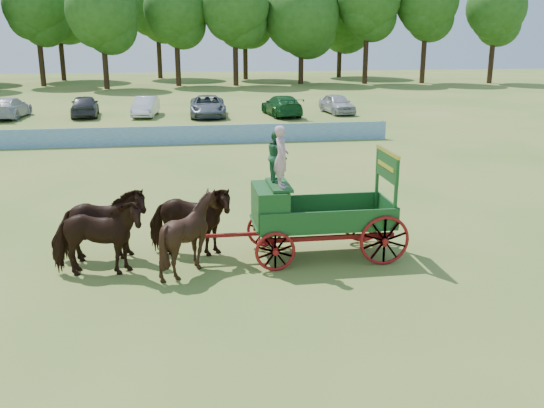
{
  "coord_description": "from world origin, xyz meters",
  "views": [
    {
      "loc": [
        0.02,
        -16.09,
        6.18
      ],
      "look_at": [
        2.58,
        0.71,
        1.3
      ],
      "focal_mm": 40.0,
      "sensor_mm": 36.0,
      "label": 1
    }
  ],
  "objects": [
    {
      "name": "treeline",
      "position": [
        -6.69,
        60.24,
        9.06
      ],
      "size": [
        88.86,
        22.88,
        14.94
      ],
      "color": "#382314",
      "rests_on": "ground"
    },
    {
      "name": "horse_wheel_left",
      "position": [
        0.17,
        -0.84,
        1.03
      ],
      "size": [
        2.08,
        1.9,
        2.07
      ],
      "primitive_type": "imported",
      "rotation": [
        0.0,
        0.0,
        1.7
      ],
      "color": "black",
      "rests_on": "ground"
    },
    {
      "name": "horse_wheel_right",
      "position": [
        0.17,
        0.26,
        1.03
      ],
      "size": [
        2.63,
        1.62,
        2.07
      ],
      "primitive_type": "imported",
      "rotation": [
        0.0,
        0.0,
        1.35
      ],
      "color": "black",
      "rests_on": "ground"
    },
    {
      "name": "ground",
      "position": [
        0.0,
        0.0,
        0.0
      ],
      "size": [
        160.0,
        160.0,
        0.0
      ],
      "primitive_type": "plane",
      "color": "#988E44",
      "rests_on": "ground"
    },
    {
      "name": "sponsor_banner",
      "position": [
        -1.0,
        18.0,
        0.53
      ],
      "size": [
        26.0,
        0.08,
        1.05
      ],
      "primitive_type": "cube",
      "color": "#1D5F9F",
      "rests_on": "ground"
    },
    {
      "name": "parked_cars",
      "position": [
        -6.43,
        29.74,
        0.76
      ],
      "size": [
        40.16,
        7.15,
        1.62
      ],
      "color": "silver",
      "rests_on": "ground"
    },
    {
      "name": "farm_dray",
      "position": [
        3.15,
        -0.28,
        1.6
      ],
      "size": [
        6.0,
        2.0,
        3.8
      ],
      "color": "maroon",
      "rests_on": "ground"
    },
    {
      "name": "horse_lead_left",
      "position": [
        -2.23,
        -0.84,
        1.03
      ],
      "size": [
        2.5,
        1.23,
        2.07
      ],
      "primitive_type": "imported",
      "rotation": [
        0.0,
        0.0,
        1.52
      ],
      "color": "black",
      "rests_on": "ground"
    },
    {
      "name": "horse_lead_right",
      "position": [
        -2.23,
        0.26,
        1.03
      ],
      "size": [
        2.53,
        1.32,
        2.07
      ],
      "primitive_type": "imported",
      "rotation": [
        0.0,
        0.0,
        1.66
      ],
      "color": "black",
      "rests_on": "ground"
    }
  ]
}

